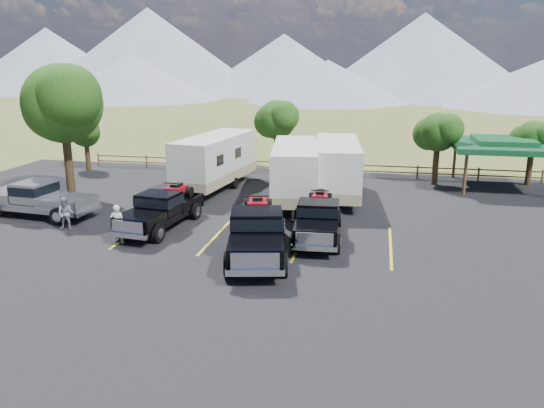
% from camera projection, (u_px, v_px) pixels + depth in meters
% --- Properties ---
extents(ground, '(320.00, 320.00, 0.00)m').
position_uv_depth(ground, '(235.00, 272.00, 20.69)').
color(ground, '#535D27').
rests_on(ground, ground).
extents(asphalt_lot, '(44.00, 34.00, 0.04)m').
position_uv_depth(asphalt_lot, '(253.00, 246.00, 23.52)').
color(asphalt_lot, black).
rests_on(asphalt_lot, ground).
extents(stall_lines, '(12.12, 5.50, 0.01)m').
position_uv_depth(stall_lines, '(258.00, 238.00, 24.46)').
color(stall_lines, gold).
rests_on(stall_lines, asphalt_lot).
extents(tree_big_nw, '(5.54, 5.18, 7.84)m').
position_uv_depth(tree_big_nw, '(62.00, 104.00, 30.14)').
color(tree_big_nw, black).
rests_on(tree_big_nw, ground).
extents(tree_ne_a, '(3.11, 2.92, 4.76)m').
position_uv_depth(tree_ne_a, '(438.00, 132.00, 34.16)').
color(tree_ne_a, black).
rests_on(tree_ne_a, ground).
extents(tree_ne_b, '(2.77, 2.59, 4.27)m').
position_uv_depth(tree_ne_b, '(533.00, 138.00, 34.06)').
color(tree_ne_b, black).
rests_on(tree_ne_b, ground).
extents(tree_north, '(3.46, 3.24, 5.25)m').
position_uv_depth(tree_north, '(276.00, 120.00, 38.05)').
color(tree_north, black).
rests_on(tree_north, ground).
extents(tree_nw_small, '(2.59, 2.43, 3.85)m').
position_uv_depth(tree_nw_small, '(85.00, 133.00, 39.09)').
color(tree_nw_small, black).
rests_on(tree_nw_small, ground).
extents(rail_fence, '(36.12, 0.12, 1.00)m').
position_uv_depth(rail_fence, '(330.00, 167.00, 37.65)').
color(rail_fence, brown).
rests_on(rail_fence, ground).
extents(pavilion, '(6.20, 6.20, 3.22)m').
position_uv_depth(pavilion, '(503.00, 145.00, 33.56)').
color(pavilion, brown).
rests_on(pavilion, ground).
extents(mountain_range, '(209.00, 71.00, 20.00)m').
position_uv_depth(mountain_range, '(325.00, 60.00, 120.30)').
color(mountain_range, slate).
rests_on(mountain_range, ground).
extents(rig_left, '(2.64, 6.16, 2.00)m').
position_uv_depth(rig_left, '(162.00, 209.00, 25.79)').
color(rig_left, black).
rests_on(rig_left, asphalt_lot).
extents(rig_center, '(3.48, 7.06, 2.26)m').
position_uv_depth(rig_center, '(257.00, 230.00, 22.10)').
color(rig_center, black).
rests_on(rig_center, asphalt_lot).
extents(rig_right, '(2.39, 6.05, 1.98)m').
position_uv_depth(rig_right, '(318.00, 218.00, 24.35)').
color(rig_right, black).
rests_on(rig_right, asphalt_lot).
extents(trailer_left, '(3.58, 9.75, 3.37)m').
position_uv_depth(trailer_left, '(215.00, 161.00, 33.53)').
color(trailer_left, silver).
rests_on(trailer_left, asphalt_lot).
extents(trailer_center, '(3.51, 9.58, 3.31)m').
position_uv_depth(trailer_center, '(295.00, 172.00, 30.39)').
color(trailer_center, silver).
rests_on(trailer_center, asphalt_lot).
extents(trailer_right, '(3.27, 9.69, 3.35)m').
position_uv_depth(trailer_right, '(337.00, 169.00, 31.17)').
color(trailer_right, silver).
rests_on(trailer_right, asphalt_lot).
extents(pickup_silver, '(6.41, 2.67, 1.87)m').
position_uv_depth(pickup_silver, '(38.00, 199.00, 27.58)').
color(pickup_silver, gray).
rests_on(pickup_silver, asphalt_lot).
extents(person_a, '(0.71, 0.52, 1.79)m').
position_uv_depth(person_a, '(118.00, 224.00, 23.57)').
color(person_a, silver).
rests_on(person_a, asphalt_lot).
extents(person_b, '(0.89, 0.76, 1.60)m').
position_uv_depth(person_b, '(66.00, 214.00, 25.52)').
color(person_b, gray).
rests_on(person_b, asphalt_lot).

